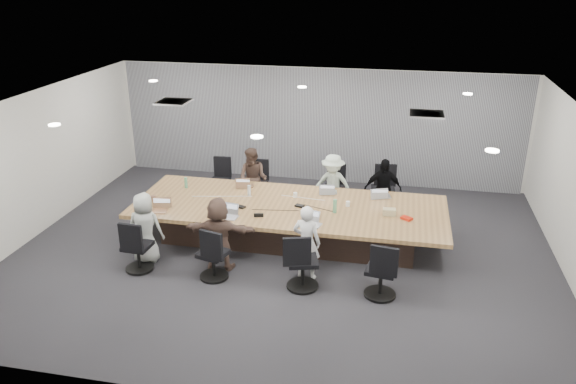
% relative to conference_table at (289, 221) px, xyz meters
% --- Properties ---
extents(floor, '(10.00, 8.00, 0.00)m').
position_rel_conference_table_xyz_m(floor, '(0.00, -0.50, -0.40)').
color(floor, '#29292D').
rests_on(floor, ground).
extents(ceiling, '(10.00, 8.00, 0.00)m').
position_rel_conference_table_xyz_m(ceiling, '(0.00, -0.50, 2.40)').
color(ceiling, white).
rests_on(ceiling, wall_back).
extents(wall_back, '(10.00, 0.00, 2.80)m').
position_rel_conference_table_xyz_m(wall_back, '(0.00, 3.50, 1.00)').
color(wall_back, beige).
rests_on(wall_back, ground).
extents(wall_front, '(10.00, 0.00, 2.80)m').
position_rel_conference_table_xyz_m(wall_front, '(0.00, -4.50, 1.00)').
color(wall_front, beige).
rests_on(wall_front, ground).
extents(wall_left, '(0.00, 8.00, 2.80)m').
position_rel_conference_table_xyz_m(wall_left, '(-5.00, -0.50, 1.00)').
color(wall_left, beige).
rests_on(wall_left, ground).
extents(curtain, '(9.80, 0.04, 2.80)m').
position_rel_conference_table_xyz_m(curtain, '(0.00, 3.42, 1.00)').
color(curtain, gray).
rests_on(curtain, ground).
extents(conference_table, '(6.00, 2.20, 0.74)m').
position_rel_conference_table_xyz_m(conference_table, '(0.00, 0.00, 0.00)').
color(conference_table, '#31221B').
rests_on(conference_table, ground).
extents(chair_0, '(0.52, 0.52, 0.74)m').
position_rel_conference_table_xyz_m(chair_0, '(-1.97, 1.70, -0.03)').
color(chair_0, black).
rests_on(chair_0, ground).
extents(chair_1, '(0.54, 0.54, 0.74)m').
position_rel_conference_table_xyz_m(chair_1, '(-1.08, 1.70, -0.03)').
color(chair_1, black).
rests_on(chair_1, ground).
extents(chair_2, '(0.55, 0.55, 0.77)m').
position_rel_conference_table_xyz_m(chair_2, '(0.67, 1.70, -0.02)').
color(chair_2, black).
rests_on(chair_2, ground).
extents(chair_3, '(0.65, 0.65, 0.87)m').
position_rel_conference_table_xyz_m(chair_3, '(1.73, 1.70, 0.04)').
color(chair_3, black).
rests_on(chair_3, ground).
extents(chair_4, '(0.55, 0.55, 0.78)m').
position_rel_conference_table_xyz_m(chair_4, '(-2.37, -1.70, -0.01)').
color(chair_4, black).
rests_on(chair_4, ground).
extents(chair_5, '(0.64, 0.64, 0.78)m').
position_rel_conference_table_xyz_m(chair_5, '(-0.98, -1.70, -0.01)').
color(chair_5, black).
rests_on(chair_5, ground).
extents(chair_6, '(0.70, 0.70, 0.84)m').
position_rel_conference_table_xyz_m(chair_6, '(0.58, -1.70, 0.02)').
color(chair_6, black).
rests_on(chair_6, ground).
extents(chair_7, '(0.63, 0.63, 0.82)m').
position_rel_conference_table_xyz_m(chair_7, '(1.87, -1.70, 0.01)').
color(chair_7, black).
rests_on(chair_7, ground).
extents(person_1, '(0.75, 0.63, 1.39)m').
position_rel_conference_table_xyz_m(person_1, '(-1.08, 1.35, 0.29)').
color(person_1, '#3E2D26').
rests_on(person_1, ground).
extents(laptop_1, '(0.33, 0.26, 0.02)m').
position_rel_conference_table_xyz_m(laptop_1, '(-1.08, 0.80, 0.35)').
color(laptop_1, '#8C6647').
rests_on(laptop_1, conference_table).
extents(person_2, '(0.94, 0.62, 1.37)m').
position_rel_conference_table_xyz_m(person_2, '(0.67, 1.35, 0.28)').
color(person_2, '#AFC1AF').
rests_on(person_2, ground).
extents(laptop_2, '(0.35, 0.26, 0.02)m').
position_rel_conference_table_xyz_m(laptop_2, '(0.67, 0.80, 0.35)').
color(laptop_2, '#B2B2B7').
rests_on(laptop_2, conference_table).
extents(person_3, '(0.84, 0.48, 1.35)m').
position_rel_conference_table_xyz_m(person_3, '(1.73, 1.35, 0.27)').
color(person_3, black).
rests_on(person_3, ground).
extents(laptop_3, '(0.39, 0.32, 0.02)m').
position_rel_conference_table_xyz_m(laptop_3, '(1.73, 0.80, 0.35)').
color(laptop_3, '#B2B2B7').
rests_on(laptop_3, conference_table).
extents(person_4, '(0.67, 0.46, 1.32)m').
position_rel_conference_table_xyz_m(person_4, '(-2.37, -1.35, 0.26)').
color(person_4, '#9EA39E').
rests_on(person_4, ground).
extents(laptop_4, '(0.40, 0.31, 0.02)m').
position_rel_conference_table_xyz_m(laptop_4, '(-2.37, -0.80, 0.35)').
color(laptop_4, '#8C6647').
rests_on(laptop_4, conference_table).
extents(person_5, '(1.28, 0.48, 1.35)m').
position_rel_conference_table_xyz_m(person_5, '(-0.98, -1.35, 0.27)').
color(person_5, brown).
rests_on(person_5, ground).
extents(laptop_5, '(0.37, 0.27, 0.02)m').
position_rel_conference_table_xyz_m(laptop_5, '(-0.98, -0.80, 0.35)').
color(laptop_5, '#B2B2B7').
rests_on(laptop_5, conference_table).
extents(person_6, '(0.53, 0.39, 1.34)m').
position_rel_conference_table_xyz_m(person_6, '(0.58, -1.35, 0.27)').
color(person_6, silver).
rests_on(person_6, ground).
extents(laptop_6, '(0.36, 0.29, 0.02)m').
position_rel_conference_table_xyz_m(laptop_6, '(0.58, -0.80, 0.35)').
color(laptop_6, '#B2B2B7').
rests_on(laptop_6, conference_table).
extents(bottle_green_left, '(0.07, 0.07, 0.23)m').
position_rel_conference_table_xyz_m(bottle_green_left, '(-2.28, 0.45, 0.45)').
color(bottle_green_left, '#52986D').
rests_on(bottle_green_left, conference_table).
extents(bottle_green_right, '(0.08, 0.08, 0.26)m').
position_rel_conference_table_xyz_m(bottle_green_right, '(0.91, -0.18, 0.47)').
color(bottle_green_right, '#52986D').
rests_on(bottle_green_right, conference_table).
extents(bottle_clear, '(0.08, 0.08, 0.21)m').
position_rel_conference_table_xyz_m(bottle_clear, '(-0.89, 0.33, 0.44)').
color(bottle_clear, silver).
rests_on(bottle_clear, conference_table).
extents(cup_white_far, '(0.10, 0.10, 0.10)m').
position_rel_conference_table_xyz_m(cup_white_far, '(0.04, 0.41, 0.39)').
color(cup_white_far, white).
rests_on(cup_white_far, conference_table).
extents(cup_white_near, '(0.10, 0.10, 0.10)m').
position_rel_conference_table_xyz_m(cup_white_near, '(1.12, 0.17, 0.39)').
color(cup_white_near, white).
rests_on(cup_white_near, conference_table).
extents(mug_brown, '(0.11, 0.11, 0.12)m').
position_rel_conference_table_xyz_m(mug_brown, '(-2.64, -0.34, 0.40)').
color(mug_brown, brown).
rests_on(mug_brown, conference_table).
extents(mic_left, '(0.18, 0.15, 0.03)m').
position_rel_conference_table_xyz_m(mic_left, '(-0.87, -0.31, 0.35)').
color(mic_left, black).
rests_on(mic_left, conference_table).
extents(mic_right, '(0.19, 0.16, 0.03)m').
position_rel_conference_table_xyz_m(mic_right, '(0.21, -0.03, 0.36)').
color(mic_right, black).
rests_on(mic_right, conference_table).
extents(stapler, '(0.18, 0.08, 0.07)m').
position_rel_conference_table_xyz_m(stapler, '(-0.44, -0.65, 0.37)').
color(stapler, black).
rests_on(stapler, conference_table).
extents(canvas_bag, '(0.24, 0.16, 0.12)m').
position_rel_conference_table_xyz_m(canvas_bag, '(1.91, -0.09, 0.40)').
color(canvas_bag, tan).
rests_on(canvas_bag, conference_table).
extents(snack_packet, '(0.23, 0.22, 0.04)m').
position_rel_conference_table_xyz_m(snack_packet, '(2.23, -0.22, 0.36)').
color(snack_packet, red).
rests_on(snack_packet, conference_table).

